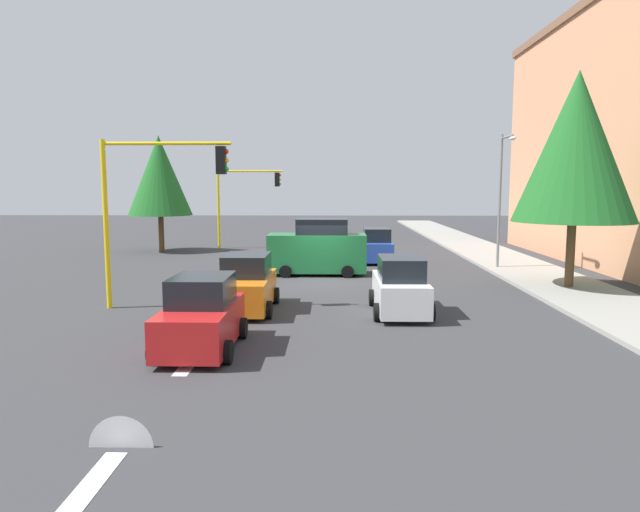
# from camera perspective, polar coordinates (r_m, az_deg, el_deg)

# --- Properties ---
(ground_plane) EXTENTS (120.00, 120.00, 0.00)m
(ground_plane) POSITION_cam_1_polar(r_m,az_deg,el_deg) (26.42, 0.12, -2.53)
(ground_plane) COLOR #353538
(sidewalk_kerb) EXTENTS (80.00, 4.00, 0.15)m
(sidewalk_kerb) POSITION_cam_1_polar(r_m,az_deg,el_deg) (32.89, 18.93, -0.90)
(sidewalk_kerb) COLOR gray
(sidewalk_kerb) RESTS_ON ground
(lane_arrow_near) EXTENTS (2.40, 1.10, 1.10)m
(lane_arrow_near) POSITION_cam_1_polar(r_m,az_deg,el_deg) (15.58, -12.05, -9.40)
(lane_arrow_near) COLOR silver
(lane_arrow_near) RESTS_ON ground
(lane_arrow_mid) EXTENTS (2.40, 1.10, 1.10)m
(lane_arrow_mid) POSITION_cam_1_polar(r_m,az_deg,el_deg) (10.21, -20.24, -18.68)
(lane_arrow_mid) COLOR silver
(lane_arrow_mid) RESTS_ON ground
(traffic_signal_near_right) EXTENTS (0.36, 4.59, 5.98)m
(traffic_signal_near_right) POSITION_cam_1_polar(r_m,az_deg,el_deg) (21.01, -16.19, 6.31)
(traffic_signal_near_right) COLOR yellow
(traffic_signal_near_right) RESTS_ON ground
(traffic_signal_far_right) EXTENTS (0.36, 4.59, 5.55)m
(traffic_signal_far_right) POSITION_cam_1_polar(r_m,az_deg,el_deg) (40.53, -7.56, 6.30)
(traffic_signal_far_right) COLOR yellow
(traffic_signal_far_right) RESTS_ON ground
(street_lamp_curbside) EXTENTS (2.15, 0.28, 7.00)m
(street_lamp_curbside) POSITION_cam_1_polar(r_m,az_deg,el_deg) (30.90, 17.71, 6.62)
(street_lamp_curbside) COLOR slate
(street_lamp_curbside) RESTS_ON ground
(tree_opposite_side) EXTENTS (4.22, 4.22, 7.71)m
(tree_opposite_side) POSITION_cam_1_polar(r_m,az_deg,el_deg) (39.77, -15.70, 7.71)
(tree_opposite_side) COLOR brown
(tree_opposite_side) RESTS_ON ground
(tree_roadside_near) EXTENTS (4.93, 4.93, 9.04)m
(tree_roadside_near) POSITION_cam_1_polar(r_m,az_deg,el_deg) (26.08, 24.14, 9.87)
(tree_roadside_near) COLOR brown
(tree_roadside_near) RESTS_ON ground
(delivery_van_green) EXTENTS (2.22, 4.80, 2.77)m
(delivery_van_green) POSITION_cam_1_polar(r_m,az_deg,el_deg) (28.23, -0.23, 0.71)
(delivery_van_green) COLOR #1E7238
(delivery_van_green) RESTS_ON ground
(car_orange) EXTENTS (4.07, 2.05, 1.98)m
(car_orange) POSITION_cam_1_polar(r_m,az_deg,el_deg) (20.32, -7.34, -2.89)
(car_orange) COLOR orange
(car_orange) RESTS_ON ground
(car_red) EXTENTS (3.87, 2.05, 1.98)m
(car_red) POSITION_cam_1_polar(r_m,az_deg,el_deg) (15.67, -11.74, -5.93)
(car_red) COLOR red
(car_red) RESTS_ON ground
(car_white) EXTENTS (3.98, 1.95, 1.98)m
(car_white) POSITION_cam_1_polar(r_m,az_deg,el_deg) (19.85, 7.98, -3.14)
(car_white) COLOR white
(car_white) RESTS_ON ground
(car_blue) EXTENTS (3.82, 1.99, 1.98)m
(car_blue) POSITION_cam_1_polar(r_m,az_deg,el_deg) (33.14, 5.64, 0.93)
(car_blue) COLOR blue
(car_blue) RESTS_ON ground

